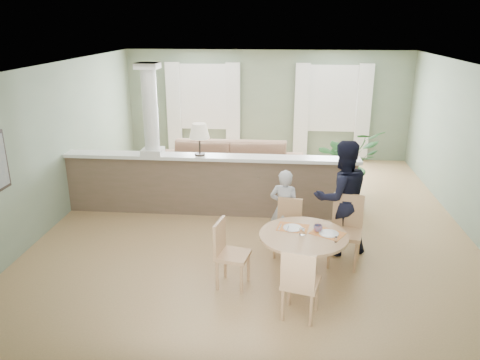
# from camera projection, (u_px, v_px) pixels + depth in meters

# --- Properties ---
(ground) EXTENTS (8.00, 8.00, 0.00)m
(ground) POSITION_uv_depth(u_px,v_px,m) (258.00, 219.00, 8.35)
(ground) COLOR tan
(ground) RESTS_ON ground
(room_shell) EXTENTS (7.02, 8.02, 2.71)m
(room_shell) POSITION_uv_depth(u_px,v_px,m) (259.00, 112.00, 8.36)
(room_shell) COLOR gray
(room_shell) RESTS_ON ground
(pony_wall) EXTENTS (5.32, 0.38, 2.70)m
(pony_wall) POSITION_uv_depth(u_px,v_px,m) (204.00, 177.00, 8.40)
(pony_wall) COLOR brown
(pony_wall) RESTS_ON ground
(sofa) EXTENTS (3.16, 1.24, 0.92)m
(sofa) POSITION_uv_depth(u_px,v_px,m) (228.00, 167.00, 9.81)
(sofa) COLOR #8A644B
(sofa) RESTS_ON ground
(houseplant) EXTENTS (1.64, 1.59, 1.40)m
(houseplant) POSITION_uv_depth(u_px,v_px,m) (346.00, 164.00, 9.20)
(houseplant) COLOR #266026
(houseplant) RESTS_ON ground
(dining_table) EXTENTS (1.17, 1.17, 0.80)m
(dining_table) POSITION_uv_depth(u_px,v_px,m) (304.00, 244.00, 6.19)
(dining_table) COLOR tan
(dining_table) RESTS_ON ground
(chair_far_boy) EXTENTS (0.45, 0.45, 0.86)m
(chair_far_boy) POSITION_uv_depth(u_px,v_px,m) (288.00, 224.00, 7.01)
(chair_far_boy) COLOR tan
(chair_far_boy) RESTS_ON ground
(chair_far_man) EXTENTS (0.55, 0.55, 1.02)m
(chair_far_man) POSITION_uv_depth(u_px,v_px,m) (346.00, 227.00, 6.71)
(chair_far_man) COLOR tan
(chair_far_man) RESTS_ON ground
(chair_near) EXTENTS (0.51, 0.51, 0.93)m
(chair_near) POSITION_uv_depth(u_px,v_px,m) (300.00, 281.00, 5.42)
(chair_near) COLOR tan
(chair_near) RESTS_ON ground
(chair_side) EXTENTS (0.49, 0.49, 0.91)m
(chair_side) POSITION_uv_depth(u_px,v_px,m) (228.00, 250.00, 6.15)
(chair_side) COLOR tan
(chair_side) RESTS_ON ground
(child_person) EXTENTS (0.52, 0.41, 1.26)m
(child_person) POSITION_uv_depth(u_px,v_px,m) (284.00, 209.00, 7.17)
(child_person) COLOR #A9A8AE
(child_person) RESTS_ON ground
(man_person) EXTENTS (1.01, 0.89, 1.75)m
(man_person) POSITION_uv_depth(u_px,v_px,m) (341.00, 197.00, 6.96)
(man_person) COLOR black
(man_person) RESTS_ON ground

